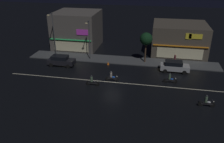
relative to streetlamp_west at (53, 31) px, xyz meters
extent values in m
plane|color=black|center=(11.83, -8.04, -4.59)|extent=(140.00, 140.00, 0.00)
cube|color=beige|center=(11.83, -8.04, -4.58)|extent=(30.65, 0.16, 0.01)
cube|color=#424447|center=(11.83, 0.33, -4.52)|extent=(32.27, 3.62, 0.14)
cube|color=#4C443A|center=(21.51, 6.35, -1.88)|extent=(9.49, 8.31, 5.43)
cube|color=orange|center=(21.51, 2.07, -1.99)|extent=(9.01, 0.24, 0.12)
cube|color=yellow|center=(23.69, 2.13, -0.22)|extent=(2.13, 0.08, 0.81)
cube|color=yellow|center=(22.60, 2.13, -0.24)|extent=(0.95, 0.08, 0.96)
cube|color=beige|center=(21.51, 2.13, -3.29)|extent=(7.59, 0.06, 1.80)
cube|color=#56514C|center=(2.15, 6.28, -1.14)|extent=(8.25, 8.17, 6.91)
cube|color=#33E572|center=(2.15, 2.07, -1.99)|extent=(7.84, 0.24, 0.12)
cube|color=#D83FD8|center=(4.48, 2.13, -0.48)|extent=(2.12, 0.08, 1.00)
cube|color=beige|center=(2.15, 2.13, -3.29)|extent=(6.60, 0.06, 1.80)
cylinder|color=#47494C|center=(0.00, 0.21, -0.65)|extent=(0.16, 0.16, 7.60)
cube|color=#47494C|center=(0.00, -0.49, 3.05)|extent=(0.10, 1.40, 0.10)
ellipsoid|color=#F9E099|center=(0.00, -1.19, 2.97)|extent=(0.44, 0.32, 0.20)
cylinder|color=#47494C|center=(6.48, -0.26, -1.11)|extent=(0.16, 0.16, 6.67)
cube|color=#47494C|center=(6.48, -0.96, 2.12)|extent=(0.10, 1.40, 0.10)
ellipsoid|color=#F9E099|center=(6.48, -1.66, 2.04)|extent=(0.44, 0.32, 0.20)
cylinder|color=brown|center=(20.61, -0.54, -3.59)|extent=(0.33, 0.33, 1.71)
sphere|color=tan|center=(20.61, -0.54, -2.63)|extent=(0.22, 0.22, 0.22)
cylinder|color=#473323|center=(15.85, 0.13, -2.87)|extent=(0.24, 0.24, 3.17)
sphere|color=black|center=(15.85, 0.13, -0.46)|extent=(2.04, 2.04, 2.04)
cube|color=black|center=(2.61, -3.65, -3.90)|extent=(4.30, 1.78, 0.76)
cube|color=black|center=(2.40, -3.65, -3.22)|extent=(2.58, 1.57, 0.60)
cube|color=#F9F2CC|center=(4.72, -3.05, -3.80)|extent=(0.08, 0.20, 0.12)
cube|color=#F9F2CC|center=(4.72, -4.26, -3.80)|extent=(0.08, 0.20, 0.12)
cylinder|color=black|center=(4.03, -2.76, -4.28)|extent=(0.62, 0.20, 0.62)
cylinder|color=black|center=(4.03, -4.54, -4.28)|extent=(0.62, 0.20, 0.62)
cylinder|color=black|center=(1.19, -2.76, -4.28)|extent=(0.62, 0.20, 0.62)
cylinder|color=black|center=(1.19, -4.54, -4.28)|extent=(0.62, 0.20, 0.62)
cube|color=#9EA0A5|center=(20.55, -2.61, -3.90)|extent=(4.30, 1.78, 0.76)
cube|color=black|center=(20.33, -2.61, -3.22)|extent=(2.58, 1.57, 0.60)
cube|color=#F9F2CC|center=(22.66, -2.00, -3.80)|extent=(0.08, 0.20, 0.12)
cube|color=#F9F2CC|center=(22.66, -3.21, -3.80)|extent=(0.08, 0.20, 0.12)
cylinder|color=black|center=(21.96, -1.72, -4.28)|extent=(0.62, 0.20, 0.62)
cylinder|color=black|center=(21.96, -3.50, -4.28)|extent=(0.62, 0.20, 0.62)
cylinder|color=black|center=(19.13, -1.72, -4.28)|extent=(0.62, 0.20, 0.62)
cylinder|color=black|center=(19.13, -3.50, -4.28)|extent=(0.62, 0.20, 0.62)
cylinder|color=black|center=(10.11, -9.54, -4.29)|extent=(0.60, 0.08, 0.60)
cylinder|color=black|center=(8.81, -9.54, -4.29)|extent=(0.60, 0.10, 0.60)
cube|color=black|center=(9.46, -9.54, -4.19)|extent=(1.30, 0.14, 0.20)
ellipsoid|color=black|center=(9.66, -9.54, -3.97)|extent=(0.44, 0.26, 0.24)
cube|color=black|center=(9.26, -9.54, -4.04)|extent=(0.56, 0.22, 0.10)
cylinder|color=slate|center=(10.06, -9.54, -3.74)|extent=(0.03, 0.60, 0.03)
sphere|color=white|center=(10.15, -9.54, -3.84)|extent=(0.14, 0.14, 0.14)
cylinder|color=#4C664C|center=(9.31, -9.54, -3.64)|extent=(0.32, 0.32, 0.70)
sphere|color=#333338|center=(9.31, -9.54, -3.18)|extent=(0.22, 0.22, 0.22)
cylinder|color=black|center=(24.34, -12.09, -4.29)|extent=(0.60, 0.08, 0.60)
cylinder|color=black|center=(23.04, -12.09, -4.29)|extent=(0.60, 0.10, 0.60)
cube|color=black|center=(23.69, -12.09, -4.19)|extent=(1.30, 0.14, 0.20)
ellipsoid|color=#B2B7BC|center=(23.89, -12.09, -3.97)|extent=(0.44, 0.26, 0.24)
cube|color=black|center=(23.49, -12.09, -4.04)|extent=(0.56, 0.22, 0.10)
cylinder|color=slate|center=(24.29, -12.09, -3.74)|extent=(0.03, 0.60, 0.03)
sphere|color=white|center=(24.38, -12.09, -3.84)|extent=(0.14, 0.14, 0.14)
cylinder|color=#4C664C|center=(23.54, -12.09, -3.64)|extent=(0.32, 0.32, 0.70)
sphere|color=#333338|center=(23.54, -12.09, -3.18)|extent=(0.22, 0.22, 0.22)
cylinder|color=black|center=(12.42, -7.68, -4.29)|extent=(0.60, 0.08, 0.60)
cylinder|color=black|center=(11.12, -7.68, -4.29)|extent=(0.60, 0.10, 0.60)
cube|color=black|center=(11.77, -7.68, -4.19)|extent=(1.30, 0.14, 0.20)
ellipsoid|color=#1E4CB2|center=(11.97, -7.68, -3.97)|extent=(0.44, 0.26, 0.24)
cube|color=black|center=(11.57, -7.68, -4.04)|extent=(0.56, 0.22, 0.10)
cylinder|color=slate|center=(12.37, -7.68, -3.74)|extent=(0.03, 0.60, 0.03)
sphere|color=white|center=(12.46, -7.68, -3.84)|extent=(0.14, 0.14, 0.14)
cylinder|color=gray|center=(11.62, -7.68, -3.64)|extent=(0.32, 0.32, 0.70)
sphere|color=#333338|center=(11.62, -7.68, -3.18)|extent=(0.22, 0.22, 0.22)
cylinder|color=black|center=(20.43, -6.76, -4.29)|extent=(0.60, 0.08, 0.60)
cylinder|color=black|center=(19.13, -6.76, -4.29)|extent=(0.60, 0.10, 0.60)
cube|color=black|center=(19.78, -6.76, -4.19)|extent=(1.30, 0.14, 0.20)
ellipsoid|color=#1E4CB2|center=(19.98, -6.76, -3.97)|extent=(0.44, 0.26, 0.24)
cube|color=black|center=(19.58, -6.76, -4.04)|extent=(0.56, 0.22, 0.10)
cylinder|color=slate|center=(20.38, -6.76, -3.74)|extent=(0.03, 0.60, 0.03)
sphere|color=white|center=(20.47, -6.76, -3.84)|extent=(0.14, 0.14, 0.14)
cylinder|color=#4C664C|center=(19.63, -6.76, -3.64)|extent=(0.32, 0.32, 0.70)
sphere|color=#333338|center=(19.63, -6.76, -3.18)|extent=(0.22, 0.22, 0.22)
cone|color=orange|center=(9.99, -1.93, -4.32)|extent=(0.36, 0.36, 0.55)
camera|label=1|loc=(17.33, -36.59, 10.22)|focal=37.44mm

